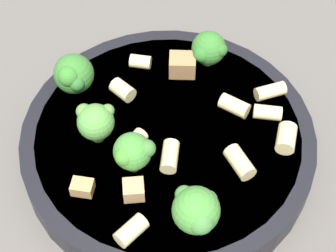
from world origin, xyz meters
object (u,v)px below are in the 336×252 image
object	(u,v)px
broccoli_floret_2	(208,49)
chicken_chunk_0	(182,65)
rigatoni_3	(286,138)
chicken_chunk_2	(134,190)
rigatoni_4	(123,90)
broccoli_floret_3	(73,74)
rigatoni_9	(267,112)
rigatoni_1	(234,106)
broccoli_floret_0	(95,121)
chicken_chunk_1	(82,187)
broccoli_floret_1	(197,210)
broccoli_floret_4	(133,152)
rigatoni_6	(131,230)
rigatoni_0	(240,162)
rigatoni_7	(170,156)
rigatoni_2	(270,91)
rigatoni_8	(131,141)
rigatoni_5	(140,62)
pasta_bowl	(168,141)

from	to	relation	value
broccoli_floret_2	chicken_chunk_0	size ratio (longest dim) A/B	1.46
rigatoni_3	chicken_chunk_2	size ratio (longest dim) A/B	1.47
chicken_chunk_0	rigatoni_4	bearing A→B (deg)	178.26
broccoli_floret_3	rigatoni_9	xyz separation A→B (m)	(0.14, -0.12, -0.02)
rigatoni_1	rigatoni_9	bearing A→B (deg)	-43.85
broccoli_floret_0	chicken_chunk_1	size ratio (longest dim) A/B	2.17
broccoli_floret_1	chicken_chunk_2	bearing A→B (deg)	122.02
rigatoni_3	broccoli_floret_4	bearing A→B (deg)	161.33
rigatoni_6	rigatoni_0	bearing A→B (deg)	5.47
rigatoni_7	rigatoni_4	bearing A→B (deg)	90.69
broccoli_floret_3	rigatoni_2	distance (m)	0.19
broccoli_floret_2	rigatoni_8	xyz separation A→B (m)	(-0.11, -0.05, -0.01)
rigatoni_8	rigatoni_9	size ratio (longest dim) A/B	1.09
rigatoni_1	chicken_chunk_1	size ratio (longest dim) A/B	1.50
broccoli_floret_0	broccoli_floret_2	world-z (taller)	broccoli_floret_0
broccoli_floret_2	chicken_chunk_2	bearing A→B (deg)	-144.01
broccoli_floret_1	rigatoni_3	size ratio (longest dim) A/B	1.73
broccoli_floret_2	rigatoni_1	xyz separation A→B (m)	(-0.01, -0.06, -0.01)
rigatoni_6	chicken_chunk_2	distance (m)	0.04
rigatoni_3	rigatoni_6	size ratio (longest dim) A/B	0.97
broccoli_floret_3	rigatoni_8	xyz separation A→B (m)	(0.02, -0.08, -0.02)
broccoli_floret_2	rigatoni_7	bearing A→B (deg)	-137.66
rigatoni_8	rigatoni_2	bearing A→B (deg)	-5.50
rigatoni_5	chicken_chunk_2	world-z (taller)	chicken_chunk_2
rigatoni_5	rigatoni_9	world-z (taller)	same
broccoli_floret_0	broccoli_floret_3	world-z (taller)	same
broccoli_floret_4	pasta_bowl	bearing A→B (deg)	23.04
rigatoni_4	rigatoni_8	xyz separation A→B (m)	(-0.02, -0.06, -0.00)
broccoli_floret_3	rigatoni_7	size ratio (longest dim) A/B	1.50
rigatoni_6	rigatoni_8	xyz separation A→B (m)	(0.04, 0.08, -0.00)
chicken_chunk_1	rigatoni_4	bearing A→B (deg)	45.00
broccoli_floret_2	rigatoni_3	world-z (taller)	broccoli_floret_2
rigatoni_9	chicken_chunk_2	distance (m)	0.14
rigatoni_5	rigatoni_8	size ratio (longest dim) A/B	0.73
rigatoni_2	chicken_chunk_0	bearing A→B (deg)	129.74
rigatoni_5	chicken_chunk_1	size ratio (longest dim) A/B	1.12
broccoli_floret_2	rigatoni_9	world-z (taller)	broccoli_floret_2
rigatoni_0	rigatoni_2	size ratio (longest dim) A/B	1.04
chicken_chunk_1	chicken_chunk_2	world-z (taller)	chicken_chunk_2
rigatoni_1	rigatoni_4	xyz separation A→B (m)	(-0.08, 0.07, 0.00)
rigatoni_1	rigatoni_5	xyz separation A→B (m)	(-0.05, 0.09, -0.00)
rigatoni_2	rigatoni_1	bearing A→B (deg)	177.63
rigatoni_4	rigatoni_0	bearing A→B (deg)	-67.95
rigatoni_6	chicken_chunk_0	xyz separation A→B (m)	(0.12, 0.13, 0.00)
chicken_chunk_2	rigatoni_7	bearing A→B (deg)	18.36
chicken_chunk_0	rigatoni_8	bearing A→B (deg)	-147.38
rigatoni_6	rigatoni_1	bearing A→B (deg)	24.71
rigatoni_5	chicken_chunk_0	bearing A→B (deg)	-40.21
rigatoni_9	chicken_chunk_2	bearing A→B (deg)	-175.31
chicken_chunk_0	chicken_chunk_2	xyz separation A→B (m)	(-0.11, -0.10, -0.00)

